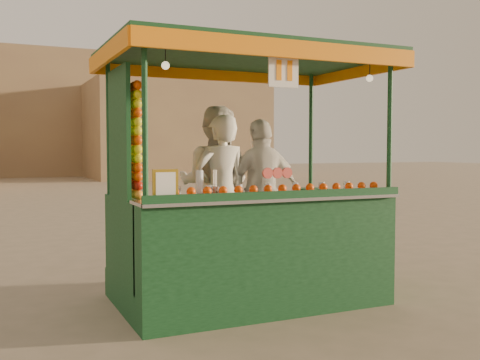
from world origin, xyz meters
name	(u,v)px	position (x,y,z in m)	size (l,w,h in m)	color
ground	(232,299)	(0.00, 0.00, 0.00)	(90.00, 90.00, 0.00)	#736752
building_right	(174,131)	(7.00, 24.00, 2.50)	(9.00, 6.00, 5.00)	#8D7550
juice_cart	(243,222)	(0.03, -0.20, 0.81)	(2.78, 1.80, 2.52)	black
vendor_left	(221,192)	(-0.06, 0.17, 1.10)	(0.60, 0.41, 1.60)	silver
vendor_middle	(215,184)	(0.01, 0.51, 1.15)	(1.06, 1.01, 1.72)	beige
vendor_right	(262,191)	(0.45, 0.22, 1.08)	(0.94, 0.43, 1.58)	silver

